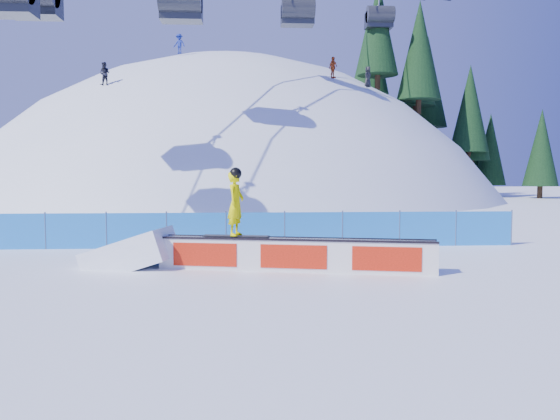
{
  "coord_description": "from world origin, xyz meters",
  "views": [
    {
      "loc": [
        1.68,
        -14.03,
        2.58
      ],
      "look_at": [
        2.72,
        2.5,
        1.42
      ],
      "focal_mm": 35.0,
      "sensor_mm": 36.0,
      "label": 1
    }
  ],
  "objects": [
    {
      "name": "safety_fence",
      "position": [
        0.0,
        4.5,
        0.6
      ],
      "size": [
        22.05,
        0.05,
        1.3
      ],
      "color": "blue",
      "rests_on": "ground"
    },
    {
      "name": "snow_hill",
      "position": [
        0.0,
        42.0,
        -18.0
      ],
      "size": [
        64.0,
        64.0,
        64.0
      ],
      "color": "white",
      "rests_on": "ground"
    },
    {
      "name": "treeline",
      "position": [
        21.87,
        39.25,
        9.95
      ],
      "size": [
        17.87,
        11.05,
        19.02
      ],
      "color": "black",
      "rests_on": "ground"
    },
    {
      "name": "ground",
      "position": [
        0.0,
        0.0,
        0.0
      ],
      "size": [
        160.0,
        160.0,
        0.0
      ],
      "primitive_type": "plane",
      "color": "white",
      "rests_on": "ground"
    },
    {
      "name": "snowboarder",
      "position": [
        1.41,
        0.34,
        1.77
      ],
      "size": [
        1.78,
        0.72,
        1.83
      ],
      "rotation": [
        0.0,
        0.0,
        1.21
      ],
      "color": "black",
      "rests_on": "rail_box"
    },
    {
      "name": "distant_skiers",
      "position": [
        0.7,
        30.34,
        11.3
      ],
      "size": [
        21.05,
        7.72,
        5.4
      ],
      "color": "black",
      "rests_on": "ground"
    },
    {
      "name": "rail_box",
      "position": [
        2.94,
        0.01,
        0.43
      ],
      "size": [
        7.18,
        2.03,
        0.87
      ],
      "rotation": [
        0.0,
        0.0,
        -0.21
      ],
      "color": "silver",
      "rests_on": "ground"
    },
    {
      "name": "snow_ramp",
      "position": [
        -1.48,
        0.97,
        0.0
      ],
      "size": [
        2.67,
        1.98,
        1.5
      ],
      "primitive_type": null,
      "rotation": [
        0.0,
        -0.31,
        -0.21
      ],
      "color": "white",
      "rests_on": "ground"
    }
  ]
}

